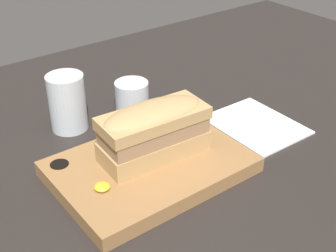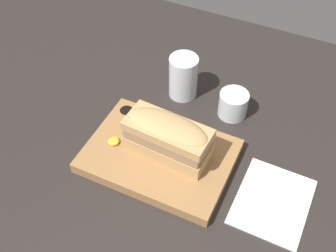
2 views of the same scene
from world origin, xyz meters
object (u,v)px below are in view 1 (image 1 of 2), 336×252
(sandwich, at_px, (154,129))
(water_glass, at_px, (68,106))
(serving_board, at_px, (149,167))
(napkin, at_px, (256,125))
(wine_glass, at_px, (132,97))

(sandwich, height_order, water_glass, sandwich)
(serving_board, bearing_deg, napkin, -0.00)
(napkin, bearing_deg, serving_board, 180.00)
(sandwich, bearing_deg, water_glass, 105.01)
(serving_board, xyz_separation_m, napkin, (0.26, -0.00, -0.01))
(sandwich, xyz_separation_m, wine_glass, (0.08, 0.20, -0.05))
(serving_board, distance_m, napkin, 0.26)
(water_glass, bearing_deg, wine_glass, -5.86)
(serving_board, bearing_deg, sandwich, 28.41)
(sandwich, relative_size, water_glass, 1.67)
(wine_glass, xyz_separation_m, napkin, (0.16, -0.20, -0.03))
(napkin, bearing_deg, water_glass, 143.89)
(water_glass, distance_m, napkin, 0.37)
(water_glass, bearing_deg, sandwich, -74.99)
(serving_board, distance_m, wine_glass, 0.23)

